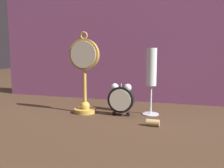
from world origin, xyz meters
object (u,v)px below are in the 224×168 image
object	(u,v)px
alarm_clock_twin_bell	(121,98)
wine_cork	(153,123)
pocket_watch_on_stand	(84,76)
champagne_flute	(151,73)

from	to	relation	value
alarm_clock_twin_bell	wine_cork	size ratio (longest dim) A/B	2.87
pocket_watch_on_stand	champagne_flute	distance (m)	0.25
alarm_clock_twin_bell	champagne_flute	world-z (taller)	champagne_flute
pocket_watch_on_stand	alarm_clock_twin_bell	xyz separation A→B (m)	(0.15, 0.00, -0.08)
champagne_flute	wine_cork	xyz separation A→B (m)	(0.03, -0.14, -0.15)
champagne_flute	pocket_watch_on_stand	bearing A→B (deg)	-168.98
alarm_clock_twin_bell	wine_cork	xyz separation A→B (m)	(0.13, -0.10, -0.06)
champagne_flute	alarm_clock_twin_bell	bearing A→B (deg)	-155.64
pocket_watch_on_stand	alarm_clock_twin_bell	bearing A→B (deg)	0.60
pocket_watch_on_stand	wine_cork	xyz separation A→B (m)	(0.28, -0.10, -0.13)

